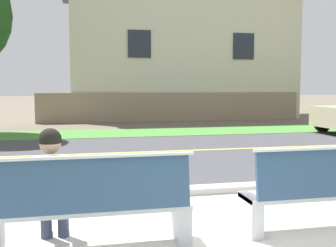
# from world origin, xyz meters

# --- Properties ---
(ground_plane) EXTENTS (140.00, 140.00, 0.00)m
(ground_plane) POSITION_xyz_m (0.00, 8.00, 0.00)
(ground_plane) COLOR #665B4C
(sidewalk_pavement) EXTENTS (44.00, 3.60, 0.01)m
(sidewalk_pavement) POSITION_xyz_m (0.00, 0.40, 0.01)
(sidewalk_pavement) COLOR beige
(sidewalk_pavement) RESTS_ON ground_plane
(curb_edge) EXTENTS (44.00, 0.30, 0.11)m
(curb_edge) POSITION_xyz_m (0.00, 2.35, 0.06)
(curb_edge) COLOR #ADA89E
(curb_edge) RESTS_ON ground_plane
(street_asphalt) EXTENTS (52.00, 8.00, 0.01)m
(street_asphalt) POSITION_xyz_m (0.00, 6.50, 0.00)
(street_asphalt) COLOR #424247
(street_asphalt) RESTS_ON ground_plane
(road_centre_line) EXTENTS (48.00, 0.14, 0.01)m
(road_centre_line) POSITION_xyz_m (0.00, 6.50, 0.01)
(road_centre_line) COLOR #E0CC4C
(road_centre_line) RESTS_ON ground_plane
(far_verge_grass) EXTENTS (48.00, 2.80, 0.02)m
(far_verge_grass) POSITION_xyz_m (0.00, 11.02, 0.01)
(far_verge_grass) COLOR #478438
(far_verge_grass) RESTS_ON ground_plane
(bench_left) EXTENTS (2.02, 0.48, 1.01)m
(bench_left) POSITION_xyz_m (-1.34, 0.46, 0.46)
(bench_left) COLOR silver
(bench_left) RESTS_ON ground_plane
(bench_right) EXTENTS (2.02, 0.48, 1.01)m
(bench_right) POSITION_xyz_m (1.34, 0.46, 0.46)
(bench_right) COLOR silver
(bench_right) RESTS_ON ground_plane
(seated_person_grey) EXTENTS (0.52, 0.68, 1.25)m
(seated_person_grey) POSITION_xyz_m (-1.73, 0.63, 0.68)
(seated_person_grey) COLOR #333D56
(seated_person_grey) RESTS_ON ground_plane
(garden_wall) EXTENTS (13.00, 0.36, 1.40)m
(garden_wall) POSITION_xyz_m (3.10, 15.64, 0.70)
(garden_wall) COLOR gray
(garden_wall) RESTS_ON ground_plane
(house_across_street) EXTENTS (12.65, 6.91, 7.34)m
(house_across_street) POSITION_xyz_m (4.04, 18.84, 3.71)
(house_across_street) COLOR beige
(house_across_street) RESTS_ON ground_plane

